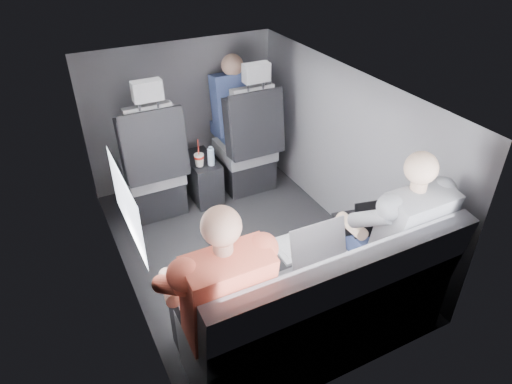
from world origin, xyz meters
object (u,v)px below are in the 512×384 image
passenger_front_right (234,106)px  front_seat_right (248,150)px  soda_cup (199,160)px  passenger_rear_left (218,297)px  water_bottle (211,156)px  rear_bench (321,313)px  center_console (202,178)px  laptop_black (369,219)px  laptop_silver (308,244)px  laptop_white (208,279)px  passenger_rear_right (392,234)px  front_seat_left (153,172)px

passenger_front_right → front_seat_right: bearing=-86.7°
front_seat_right → soda_cup: size_ratio=4.86×
passenger_rear_left → water_bottle: bearing=69.1°
rear_bench → center_console: bearing=90.0°
laptop_black → passenger_rear_left: bearing=-170.4°
rear_bench → passenger_front_right: passenger_front_right is taller
center_console → passenger_front_right: (0.44, 0.22, 0.55)m
center_console → laptop_silver: bearing=-88.3°
passenger_rear_left → laptop_white: bearing=87.6°
laptop_white → rear_bench: bearing=-22.4°
front_seat_right → laptop_silver: 1.71m
passenger_rear_right → laptop_white: bearing=172.5°
front_seat_right → passenger_front_right: 0.43m
passenger_rear_right → rear_bench: bearing=-170.4°
center_console → passenger_rear_right: size_ratio=0.38×
front_seat_right → laptop_white: size_ratio=2.59×
laptop_black → passenger_front_right: size_ratio=0.48×
front_seat_right → laptop_silver: (-0.40, -1.65, 0.23)m
laptop_white → passenger_front_right: size_ratio=0.61×
water_bottle → laptop_black: (0.48, -1.52, 0.15)m
front_seat_left → passenger_rear_right: bearing=-60.8°
water_bottle → laptop_silver: (0.00, -1.55, 0.15)m
front_seat_right → laptop_white: 1.97m
rear_bench → passenger_rear_left: bearing=171.1°
soda_cup → passenger_front_right: 0.66m
rear_bench → water_bottle: 1.81m
laptop_silver → passenger_rear_right: passenger_rear_right is taller
laptop_black → passenger_front_right: 1.88m
front_seat_left → laptop_white: 1.68m
front_seat_left → water_bottle: (0.50, -0.10, 0.08)m
center_console → passenger_front_right: bearing=26.6°
front_seat_left → soda_cup: (0.39, -0.08, 0.07)m
rear_bench → soda_cup: rear_bench is taller
front_seat_left → rear_bench: bearing=-76.7°
center_console → front_seat_right: bearing=-5.1°
passenger_rear_right → passenger_front_right: size_ratio=1.57×
water_bottle → laptop_silver: bearing=-89.9°
front_seat_right → passenger_rear_right: 1.83m
laptop_black → passenger_rear_right: bearing=-81.1°
front_seat_right → center_console: 0.49m
front_seat_right → center_console: bearing=174.9°
laptop_black → passenger_rear_left: passenger_rear_left is taller
center_console → rear_bench: size_ratio=0.30×
front_seat_right → soda_cup: front_seat_right is taller
water_bottle → passenger_rear_left: bearing=-110.9°
center_console → passenger_front_right: size_ratio=0.60×
center_console → passenger_front_right: 0.73m
rear_bench → laptop_silver: bearing=79.0°
rear_bench → laptop_black: 0.69m
soda_cup → front_seat_left: bearing=168.0°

